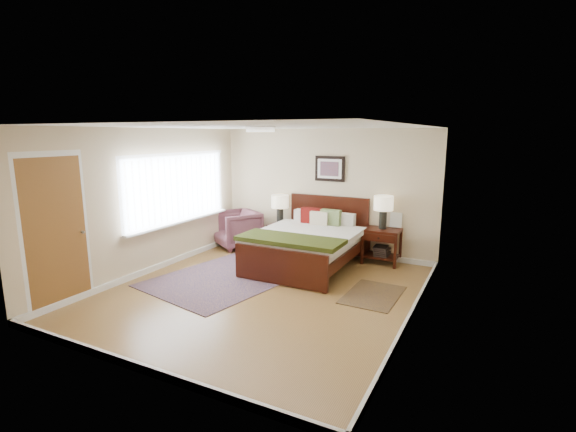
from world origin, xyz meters
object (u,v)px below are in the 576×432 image
Objects in this scene: bed at (308,238)px; lamp_left at (280,204)px; lamp_right at (383,206)px; nightstand_right at (382,243)px; rug_persian at (229,276)px; armchair at (237,229)px; nightstand_left at (280,230)px.

lamp_left is (-1.01, 0.83, 0.43)m from bed.
lamp_right is (2.16, 0.00, 0.13)m from lamp_left.
lamp_right is (-0.00, 0.01, 0.70)m from nightstand_right.
bed is at bearing 60.32° from rug_persian.
bed is 2.49× the size of armchair.
lamp_right is at bearing 0.52° from nightstand_left.
lamp_left is at bearing 90.00° from nightstand_left.
bed is 0.82× the size of rug_persian.
lamp_left is at bearing 180.00° from lamp_right.
lamp_left is (0.00, 0.02, 0.55)m from nightstand_left.
lamp_left reaches higher than nightstand_left.
lamp_right is 3.07m from rug_persian.
bed is at bearing -144.08° from lamp_right.
armchair is at bearing -164.48° from nightstand_left.
lamp_left is 2.16m from rug_persian.
lamp_right is 0.23× the size of rug_persian.
nightstand_left is 0.94m from armchair.
bed is at bearing 16.11° from armchair.
armchair reaches higher than nightstand_right.
nightstand_right is at bearing -0.36° from lamp_left.
nightstand_left is 2.26m from lamp_right.
nightstand_right is at bearing 0.17° from nightstand_left.
lamp_right reaches higher than lamp_left.
nightstand_right reaches higher than rug_persian.
lamp_right reaches higher than bed.
nightstand_right is at bearing 37.28° from armchair.
bed reaches higher than nightstand_left.
nightstand_left is 0.80× the size of nightstand_right.
nightstand_right is 2.23m from lamp_left.
rug_persian is at bearing -88.73° from lamp_left.
lamp_right is at bearing 37.53° from armchair.
nightstand_left is 0.55m from lamp_left.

